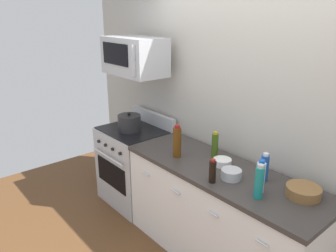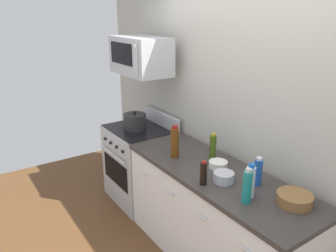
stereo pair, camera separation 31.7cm
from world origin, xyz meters
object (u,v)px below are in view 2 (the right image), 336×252
object	(u,v)px
bowl_steel_prep	(224,177)
stockpot	(135,122)
bottle_wine_amber	(175,142)
bottle_soda_blue	(258,172)
bowl_white_ceramic	(218,164)
microwave	(140,56)
bottle_water_clear	(250,181)
range_oven	(140,163)
bottle_olive_oil	(213,147)
bowl_wooden_salad	(295,199)
bottle_soy_sauce_dark	(204,173)
bottle_sparkling_teal	(247,187)

from	to	relation	value
bowl_steel_prep	stockpot	distance (m)	1.49
bottle_wine_amber	stockpot	distance (m)	0.89
bottle_soda_blue	bowl_white_ceramic	bearing A→B (deg)	-173.33
bowl_white_ceramic	bowl_steel_prep	bearing A→B (deg)	-32.68
microwave	bottle_water_clear	bearing A→B (deg)	-3.65
range_oven	stockpot	bearing A→B (deg)	-90.00
bottle_wine_amber	bowl_steel_prep	distance (m)	0.62
microwave	stockpot	xyz separation A→B (m)	(-0.00, -0.10, -0.74)
bottle_wine_amber	bottle_olive_oil	world-z (taller)	bottle_wine_amber
bottle_water_clear	bottle_olive_oil	bearing A→B (deg)	161.85
range_oven	bowl_steel_prep	size ratio (longest dim) A/B	6.44
bottle_olive_oil	bowl_steel_prep	bearing A→B (deg)	-29.46
bottle_olive_oil	bowl_wooden_salad	world-z (taller)	bottle_olive_oil
bottle_water_clear	stockpot	bearing A→B (deg)	179.54
microwave	stockpot	distance (m)	0.74
microwave	bottle_wine_amber	bearing A→B (deg)	-10.28
bottle_soy_sauce_dark	bottle_olive_oil	xyz separation A→B (m)	(-0.31, 0.37, 0.03)
bottle_soda_blue	bottle_sparkling_teal	distance (m)	0.29
bottle_olive_oil	bowl_steel_prep	world-z (taller)	bottle_olive_oil
bowl_wooden_salad	bowl_white_ceramic	distance (m)	0.73
bottle_soy_sauce_dark	bottle_olive_oil	bearing A→B (deg)	130.06
microwave	bottle_sparkling_teal	world-z (taller)	microwave
bottle_sparkling_teal	stockpot	size ratio (longest dim) A/B	1.02
bottle_water_clear	bowl_steel_prep	size ratio (longest dim) A/B	1.57
bowl_wooden_salad	bottle_olive_oil	bearing A→B (deg)	178.73
microwave	bowl_steel_prep	xyz separation A→B (m)	(1.49, -0.11, -0.79)
microwave	bowl_white_ceramic	world-z (taller)	microwave
bottle_wine_amber	bowl_steel_prep	bearing A→B (deg)	4.63
bottle_olive_oil	microwave	bearing A→B (deg)	-175.02
bottle_water_clear	bottle_olive_oil	distance (m)	0.67
bottle_olive_oil	stockpot	bearing A→B (deg)	-170.07
bottle_olive_oil	bowl_white_ceramic	distance (m)	0.20
bottle_soda_blue	bottle_water_clear	xyz separation A→B (m)	(0.09, -0.18, 0.01)
bowl_wooden_salad	bowl_steel_prep	distance (m)	0.55
microwave	range_oven	bearing A→B (deg)	-90.29
bottle_soda_blue	bottle_olive_oil	distance (m)	0.55
range_oven	bowl_white_ceramic	bearing A→B (deg)	3.09
bottle_sparkling_teal	range_oven	bearing A→B (deg)	175.38
bottle_soy_sauce_dark	bowl_steel_prep	distance (m)	0.18
stockpot	microwave	bearing A→B (deg)	89.87
range_oven	bottle_soda_blue	world-z (taller)	bottle_soda_blue
stockpot	range_oven	bearing A→B (deg)	90.00
microwave	bowl_wooden_salad	size ratio (longest dim) A/B	2.99
bottle_soy_sauce_dark	bottle_water_clear	size ratio (longest dim) A/B	0.76
bottle_olive_oil	bottle_sparkling_teal	distance (m)	0.74
range_oven	bottle_sparkling_teal	bearing A→B (deg)	-4.62
bowl_white_ceramic	bottle_soda_blue	bearing A→B (deg)	6.67
bottle_wine_amber	bottle_soy_sauce_dark	world-z (taller)	bottle_wine_amber
bottle_olive_oil	bowl_wooden_salad	size ratio (longest dim) A/B	1.01
range_oven	bottle_wine_amber	world-z (taller)	bottle_wine_amber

